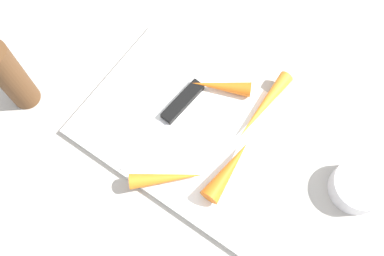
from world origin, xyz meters
name	(u,v)px	position (x,y,z in m)	size (l,w,h in m)	color
ground_plane	(192,131)	(0.00, 0.00, 0.00)	(1.40, 1.40, 0.00)	#ADA8A0
cutting_board	(192,129)	(0.00, 0.00, 0.01)	(0.36, 0.26, 0.01)	white
knife	(178,107)	(0.04, -0.02, 0.02)	(0.04, 0.20, 0.01)	#B7B7BC
carrot_longest	(264,106)	(-0.08, -0.10, 0.02)	(0.02, 0.02, 0.14)	orange
carrot_shortest	(219,85)	(0.00, -0.09, 0.02)	(0.03, 0.03, 0.10)	orange
carrot_short	(228,170)	(-0.09, 0.03, 0.03)	(0.03, 0.03, 0.11)	orange
carrot_long	(167,178)	(-0.02, 0.10, 0.02)	(0.03, 0.03, 0.12)	orange
small_bowl	(358,186)	(-0.27, -0.06, 0.02)	(0.08, 0.08, 0.04)	silver
pepper_grinder	(11,77)	(0.27, 0.11, 0.07)	(0.05, 0.05, 0.15)	brown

